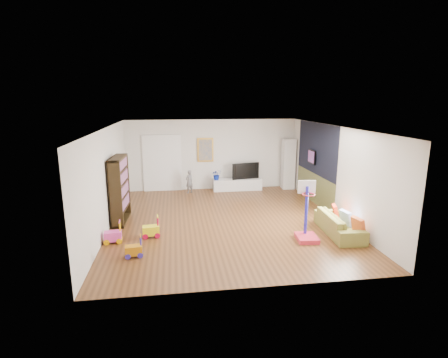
{
  "coord_description": "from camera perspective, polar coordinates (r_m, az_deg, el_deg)",
  "views": [
    {
      "loc": [
        -1.42,
        -9.54,
        3.46
      ],
      "look_at": [
        0.0,
        0.4,
        1.15
      ],
      "focal_mm": 28.0,
      "sensor_mm": 36.0,
      "label": 1
    }
  ],
  "objects": [
    {
      "name": "wall_front",
      "position": [
        6.32,
        5.34,
        -6.6
      ],
      "size": [
        6.5,
        0.0,
        2.7
      ],
      "primitive_type": "cube",
      "color": "white",
      "rests_on": "ground"
    },
    {
      "name": "pillow_left",
      "position": [
        9.26,
        21.08,
        -7.08
      ],
      "size": [
        0.17,
        0.41,
        0.4
      ],
      "primitive_type": "cube",
      "rotation": [
        0.0,
        0.0,
        0.17
      ],
      "color": "#B84A1E",
      "rests_on": "sofa"
    },
    {
      "name": "child",
      "position": [
        13.12,
        -5.7,
        -0.43
      ],
      "size": [
        0.38,
        0.36,
        0.87
      ],
      "primitive_type": "imported",
      "rotation": [
        0.0,
        0.0,
        3.81
      ],
      "color": "slate",
      "rests_on": "ground"
    },
    {
      "name": "wall_back",
      "position": [
        13.53,
        -2.0,
        3.98
      ],
      "size": [
        6.5,
        0.0,
        2.7
      ],
      "primitive_type": "cube",
      "color": "silver",
      "rests_on": "ground"
    },
    {
      "name": "painting_back",
      "position": [
        13.44,
        -3.06,
        4.77
      ],
      "size": [
        0.62,
        0.06,
        0.92
      ],
      "primitive_type": "cube",
      "color": "gold",
      "rests_on": "wall_back"
    },
    {
      "name": "ride_on_yellow",
      "position": [
        9.16,
        -11.86,
        -7.65
      ],
      "size": [
        0.44,
        0.3,
        0.56
      ],
      "primitive_type": "cube",
      "rotation": [
        0.0,
        0.0,
        0.09
      ],
      "color": "#FDF115",
      "rests_on": "ground"
    },
    {
      "name": "tall_cabinet",
      "position": [
        13.87,
        10.44,
        2.45
      ],
      "size": [
        0.48,
        0.48,
        1.96
      ],
      "primitive_type": "cube",
      "rotation": [
        0.0,
        0.0,
        -0.04
      ],
      "color": "silver",
      "rests_on": "ground"
    },
    {
      "name": "media_console",
      "position": [
        13.55,
        2.17,
        -0.89
      ],
      "size": [
        1.88,
        0.48,
        0.44
      ],
      "primitive_type": "cube",
      "rotation": [
        0.0,
        0.0,
        0.0
      ],
      "color": "silver",
      "rests_on": "ground"
    },
    {
      "name": "ride_on_pink",
      "position": [
        9.06,
        -17.72,
        -8.29
      ],
      "size": [
        0.43,
        0.29,
        0.55
      ],
      "primitive_type": "cube",
      "rotation": [
        0.0,
        0.0,
        0.09
      ],
      "color": "#F145B1",
      "rests_on": "ground"
    },
    {
      "name": "navy_accent",
      "position": [
        12.0,
        14.84,
        4.81
      ],
      "size": [
        0.01,
        3.2,
        1.7
      ],
      "primitive_type": "cube",
      "color": "black",
      "rests_on": "wall_right"
    },
    {
      "name": "bookshelf",
      "position": [
        10.37,
        -16.66,
        -1.67
      ],
      "size": [
        0.4,
        1.3,
        1.88
      ],
      "primitive_type": "cube",
      "rotation": [
        0.0,
        0.0,
        -0.05
      ],
      "color": "black",
      "rests_on": "ground"
    },
    {
      "name": "sofa",
      "position": [
        9.68,
        18.29,
        -6.96
      ],
      "size": [
        0.83,
        1.89,
        0.54
      ],
      "primitive_type": "imported",
      "rotation": [
        0.0,
        0.0,
        1.52
      ],
      "color": "olive",
      "rests_on": "ground"
    },
    {
      "name": "basketball_hoop",
      "position": [
        8.88,
        13.58,
        -5.2
      ],
      "size": [
        0.57,
        0.67,
        1.5
      ],
      "primitive_type": "cube",
      "rotation": [
        0.0,
        0.0,
        -0.09
      ],
      "color": "#C72B3E",
      "rests_on": "ground"
    },
    {
      "name": "vase_plant",
      "position": [
        13.31,
        -1.2,
        0.75
      ],
      "size": [
        0.44,
        0.4,
        0.42
      ],
      "primitive_type": "imported",
      "rotation": [
        0.0,
        0.0,
        0.22
      ],
      "color": "#0C2193",
      "rests_on": "media_console"
    },
    {
      "name": "artwork_right",
      "position": [
        12.2,
        14.12,
        3.56
      ],
      "size": [
        0.04,
        0.56,
        0.46
      ],
      "primitive_type": "cube",
      "color": "#7F3F8C",
      "rests_on": "wall_right"
    },
    {
      "name": "wall_right",
      "position": [
        10.83,
        17.6,
        1.11
      ],
      "size": [
        0.0,
        7.5,
        2.7
      ],
      "primitive_type": "cube",
      "color": "white",
      "rests_on": "ground"
    },
    {
      "name": "tv",
      "position": [
        13.54,
        3.39,
        1.4
      ],
      "size": [
        1.1,
        0.37,
        0.63
      ],
      "primitive_type": "imported",
      "rotation": [
        0.0,
        0.0,
        0.21
      ],
      "color": "black",
      "rests_on": "media_console"
    },
    {
      "name": "ride_on_orange",
      "position": [
        8.17,
        -14.55,
        -10.62
      ],
      "size": [
        0.4,
        0.27,
        0.5
      ],
      "primitive_type": "cube",
      "rotation": [
        0.0,
        0.0,
        0.11
      ],
      "color": "orange",
      "rests_on": "ground"
    },
    {
      "name": "wall_left",
      "position": [
        9.94,
        -18.54,
        0.02
      ],
      "size": [
        0.0,
        7.5,
        2.7
      ],
      "primitive_type": "cube",
      "color": "white",
      "rests_on": "ground"
    },
    {
      "name": "olive_wainscot",
      "position": [
        12.25,
        14.48,
        -1.44
      ],
      "size": [
        0.01,
        3.2,
        1.0
      ],
      "primitive_type": "cube",
      "color": "brown",
      "rests_on": "wall_right"
    },
    {
      "name": "floor",
      "position": [
        10.25,
        0.32,
        -6.78
      ],
      "size": [
        6.5,
        7.5,
        0.0
      ],
      "primitive_type": "cube",
      "color": "brown",
      "rests_on": "ground"
    },
    {
      "name": "pillow_right",
      "position": [
        10.16,
        17.73,
        -5.06
      ],
      "size": [
        0.19,
        0.37,
        0.36
      ],
      "primitive_type": "cube",
      "rotation": [
        0.0,
        0.0,
        -0.27
      ],
      "color": "#B2260F",
      "rests_on": "sofa"
    },
    {
      "name": "doorway",
      "position": [
        13.48,
        -10.04,
        2.46
      ],
      "size": [
        1.45,
        0.06,
        2.1
      ],
      "primitive_type": "cube",
      "color": "white",
      "rests_on": "ground"
    },
    {
      "name": "ceiling",
      "position": [
        9.68,
        0.34,
        8.45
      ],
      "size": [
        6.5,
        7.5,
        0.0
      ],
      "primitive_type": "cube",
      "color": "white",
      "rests_on": "ground"
    },
    {
      "name": "pillow_center",
      "position": [
        9.69,
        19.32,
        -6.05
      ],
      "size": [
        0.17,
        0.41,
        0.4
      ],
      "primitive_type": "cube",
      "rotation": [
        0.0,
        0.0,
        0.16
      ],
      "color": "silver",
      "rests_on": "sofa"
    }
  ]
}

